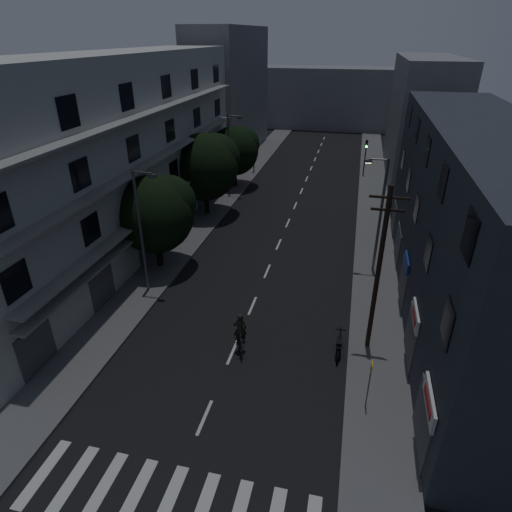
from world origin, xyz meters
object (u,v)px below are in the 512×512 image
at_px(utility_pole, 379,269).
at_px(bus_stop_sign, 370,377).
at_px(cyclist, 240,339).
at_px(motorcycle, 339,346).

bearing_deg(utility_pole, bus_stop_sign, -90.82).
xyz_separation_m(utility_pole, cyclist, (-6.60, -1.85, -4.06)).
xyz_separation_m(utility_pole, bus_stop_sign, (-0.06, -4.43, -2.98)).
bearing_deg(cyclist, motorcycle, -9.69).
xyz_separation_m(motorcycle, cyclist, (-5.12, -0.93, 0.31)).
bearing_deg(cyclist, utility_pole, -4.42).
relative_size(bus_stop_sign, motorcycle, 1.27).
xyz_separation_m(bus_stop_sign, motorcycle, (-1.42, 3.51, -1.39)).
distance_m(utility_pole, cyclist, 7.96).
bearing_deg(bus_stop_sign, utility_pole, 89.18).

